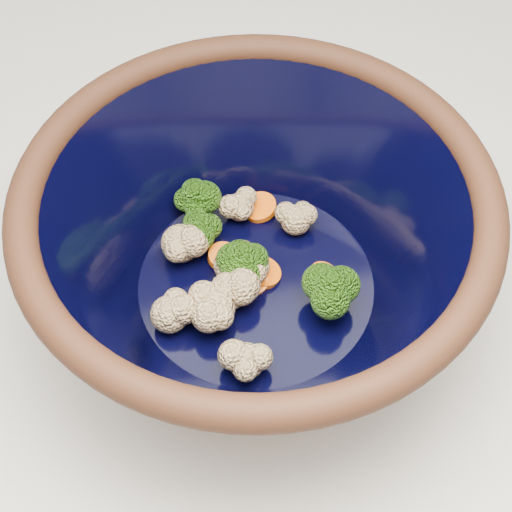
# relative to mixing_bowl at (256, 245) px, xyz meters

# --- Properties ---
(mixing_bowl) EXTENTS (0.38, 0.38, 0.16)m
(mixing_bowl) POSITION_rel_mixing_bowl_xyz_m (0.00, 0.00, 0.00)
(mixing_bowl) COLOR black
(mixing_bowl) RESTS_ON counter
(vegetable_pile) EXTENTS (0.17, 0.20, 0.05)m
(vegetable_pile) POSITION_rel_mixing_bowl_xyz_m (-0.01, 0.01, -0.03)
(vegetable_pile) COLOR #608442
(vegetable_pile) RESTS_ON mixing_bowl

